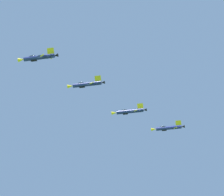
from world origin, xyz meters
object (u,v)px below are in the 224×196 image
(fighter_jet_right_wing, at_px, (129,111))
(fighter_jet_left_outer, at_px, (168,128))
(fighter_jet_left_wing, at_px, (86,84))
(fighter_jet_lead, at_px, (38,58))

(fighter_jet_right_wing, relative_size, fighter_jet_left_outer, 1.00)
(fighter_jet_left_outer, bearing_deg, fighter_jet_left_wing, 135.15)
(fighter_jet_right_wing, xyz_separation_m, fighter_jet_left_outer, (19.87, 11.00, -0.06))
(fighter_jet_right_wing, bearing_deg, fighter_jet_left_outer, -47.78)
(fighter_jet_lead, height_order, fighter_jet_left_outer, fighter_jet_lead)
(fighter_jet_lead, xyz_separation_m, fighter_jet_right_wing, (38.14, 26.45, -2.88))
(fighter_jet_left_wing, xyz_separation_m, fighter_jet_left_outer, (39.41, 24.53, -2.44))
(fighter_jet_left_wing, distance_m, fighter_jet_right_wing, 23.88)
(fighter_jet_left_wing, bearing_deg, fighter_jet_left_outer, -44.85)
(fighter_jet_lead, xyz_separation_m, fighter_jet_left_outer, (58.01, 37.45, -2.94))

